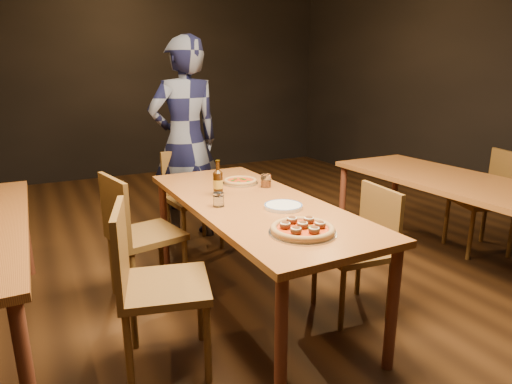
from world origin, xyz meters
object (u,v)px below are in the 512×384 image
table_right (454,187)px  chair_main_nw (165,285)px  pizza_meatball (303,229)px  water_glass (219,200)px  table_main (252,211)px  plate_stack (283,206)px  chair_main_e (353,250)px  amber_glass (266,181)px  diner (185,142)px  pizza_margherita (240,181)px  chair_main_sw (146,234)px  chair_nbr_right (481,200)px  beer_bottle (218,183)px  chair_end (194,199)px

table_right → chair_main_nw: size_ratio=2.08×
pizza_meatball → water_glass: size_ratio=4.06×
table_main → plate_stack: plate_stack is taller
chair_main_e → amber_glass: size_ratio=9.44×
diner → plate_stack: bearing=86.1°
table_right → pizza_meatball: pizza_meatball is taller
plate_stack → diner: bearing=92.1°
pizza_margherita → chair_main_sw: bearing=179.9°
chair_nbr_right → amber_glass: bearing=-79.5°
chair_main_sw → plate_stack: bearing=-145.5°
beer_bottle → amber_glass: beer_bottle is taller
table_right → plate_stack: (-1.61, -0.03, 0.08)m
table_right → pizza_meatball: size_ratio=5.65×
chair_nbr_right → diner: size_ratio=0.50×
plate_stack → beer_bottle: bearing=117.7°
pizza_meatball → water_glass: water_glass is taller
chair_end → chair_nbr_right: size_ratio=0.97×
chair_end → water_glass: 1.27m
table_main → chair_main_sw: bearing=142.9°
chair_nbr_right → amber_glass: chair_nbr_right is taller
table_right → chair_main_nw: chair_main_nw is taller
table_right → water_glass: water_glass is taller
chair_main_nw → chair_main_e: bearing=-76.1°
pizza_meatball → plate_stack: bearing=71.7°
chair_main_e → beer_bottle: beer_bottle is taller
chair_main_sw → chair_nbr_right: chair_main_sw is taller
chair_end → water_glass: size_ratio=10.52×
chair_main_e → chair_end: 1.65m
pizza_margherita → diner: 0.99m
chair_main_nw → water_glass: chair_main_nw is taller
chair_main_sw → diner: bearing=-43.8°
table_main → chair_main_sw: 0.78m
chair_nbr_right → beer_bottle: beer_bottle is taller
chair_main_nw → amber_glass: chair_main_nw is taller
chair_end → beer_bottle: (-0.15, -0.96, 0.38)m
table_right → pizza_margherita: bearing=157.5°
chair_nbr_right → plate_stack: 2.16m
chair_nbr_right → amber_glass: 2.04m
amber_glass → diner: (-0.21, 1.16, 0.15)m
pizza_margherita → amber_glass: 0.22m
chair_main_sw → chair_end: (0.61, 0.73, -0.02)m
chair_main_sw → table_main: bearing=-137.8°
chair_main_nw → chair_main_sw: (0.10, 0.81, -0.01)m
plate_stack → water_glass: (-0.34, 0.22, 0.03)m
pizza_meatball → chair_main_nw: bearing=155.9°
pizza_meatball → plate_stack: 0.44m
chair_main_nw → pizza_margherita: (0.83, 0.81, 0.29)m
chair_nbr_right → diner: bearing=-103.8°
chair_nbr_right → water_glass: 2.50m
chair_nbr_right → water_glass: (-2.48, 0.08, 0.32)m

